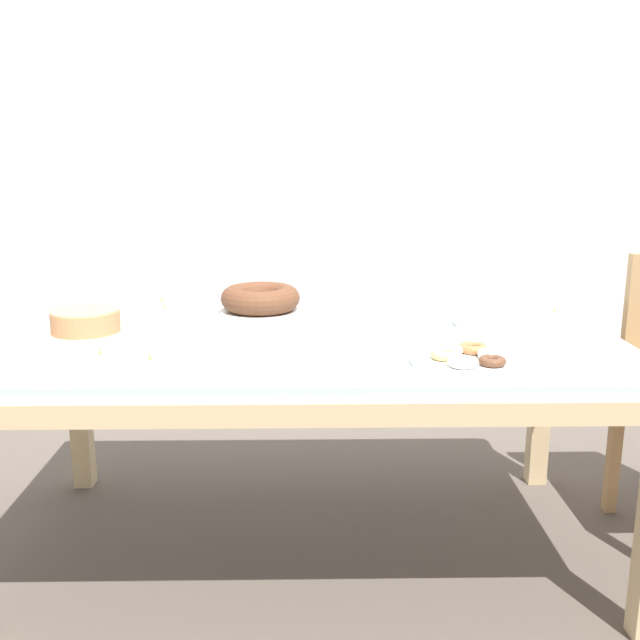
{
  "coord_description": "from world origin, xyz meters",
  "views": [
    {
      "loc": [
        -0.01,
        -2.12,
        1.26
      ],
      "look_at": [
        0.03,
        -0.06,
        0.78
      ],
      "focal_mm": 40.0,
      "sensor_mm": 36.0,
      "label": 1
    }
  ],
  "objects_px": {
    "cake_golden_bundt": "(260,300)",
    "tealight_left_edge": "(100,356)",
    "tealight_right_edge": "(162,303)",
    "cake_chocolate_round": "(85,324)",
    "tealight_near_front": "(554,314)",
    "plate_stack": "(488,320)",
    "tealight_centre": "(150,362)",
    "pastry_platter": "(468,359)",
    "tealight_near_cakes": "(165,310)"
  },
  "relations": [
    {
      "from": "tealight_centre",
      "to": "cake_chocolate_round",
      "type": "bearing_deg",
      "value": 129.8
    },
    {
      "from": "cake_chocolate_round",
      "to": "tealight_centre",
      "type": "height_order",
      "value": "cake_chocolate_round"
    },
    {
      "from": "tealight_centre",
      "to": "cake_golden_bundt",
      "type": "bearing_deg",
      "value": 68.11
    },
    {
      "from": "pastry_platter",
      "to": "plate_stack",
      "type": "bearing_deg",
      "value": 69.91
    },
    {
      "from": "tealight_right_edge",
      "to": "tealight_left_edge",
      "type": "xyz_separation_m",
      "value": [
        -0.03,
        -0.7,
        0.0
      ]
    },
    {
      "from": "cake_chocolate_round",
      "to": "tealight_left_edge",
      "type": "bearing_deg",
      "value": -65.8
    },
    {
      "from": "tealight_near_front",
      "to": "tealight_near_cakes",
      "type": "bearing_deg",
      "value": 176.5
    },
    {
      "from": "pastry_platter",
      "to": "tealight_near_cakes",
      "type": "distance_m",
      "value": 1.12
    },
    {
      "from": "cake_chocolate_round",
      "to": "plate_stack",
      "type": "height_order",
      "value": "cake_chocolate_round"
    },
    {
      "from": "cake_golden_bundt",
      "to": "plate_stack",
      "type": "xyz_separation_m",
      "value": [
        0.75,
        -0.19,
        -0.03
      ]
    },
    {
      "from": "pastry_platter",
      "to": "tealight_left_edge",
      "type": "relative_size",
      "value": 7.54
    },
    {
      "from": "pastry_platter",
      "to": "tealight_right_edge",
      "type": "distance_m",
      "value": 1.22
    },
    {
      "from": "plate_stack",
      "to": "tealight_right_edge",
      "type": "xyz_separation_m",
      "value": [
        -1.12,
        0.33,
        -0.01
      ]
    },
    {
      "from": "tealight_left_edge",
      "to": "cake_golden_bundt",
      "type": "bearing_deg",
      "value": 55.21
    },
    {
      "from": "cake_chocolate_round",
      "to": "tealight_left_edge",
      "type": "distance_m",
      "value": 0.29
    },
    {
      "from": "tealight_near_front",
      "to": "tealight_centre",
      "type": "height_order",
      "value": "same"
    },
    {
      "from": "cake_golden_bundt",
      "to": "tealight_left_edge",
      "type": "height_order",
      "value": "cake_golden_bundt"
    },
    {
      "from": "tealight_right_edge",
      "to": "tealight_near_cakes",
      "type": "height_order",
      "value": "same"
    },
    {
      "from": "pastry_platter",
      "to": "tealight_near_front",
      "type": "bearing_deg",
      "value": 53.0
    },
    {
      "from": "tealight_left_edge",
      "to": "tealight_centre",
      "type": "bearing_deg",
      "value": -20.12
    },
    {
      "from": "pastry_platter",
      "to": "tealight_left_edge",
      "type": "height_order",
      "value": "pastry_platter"
    },
    {
      "from": "cake_chocolate_round",
      "to": "tealight_near_cakes",
      "type": "xyz_separation_m",
      "value": [
        0.18,
        0.32,
        -0.03
      ]
    },
    {
      "from": "plate_stack",
      "to": "tealight_right_edge",
      "type": "distance_m",
      "value": 1.16
    },
    {
      "from": "tealight_right_edge",
      "to": "tealight_near_front",
      "type": "xyz_separation_m",
      "value": [
        1.38,
        -0.2,
        0.0
      ]
    },
    {
      "from": "cake_golden_bundt",
      "to": "tealight_near_cakes",
      "type": "bearing_deg",
      "value": 177.92
    },
    {
      "from": "tealight_near_front",
      "to": "tealight_centre",
      "type": "relative_size",
      "value": 1.0
    },
    {
      "from": "cake_golden_bundt",
      "to": "tealight_near_cakes",
      "type": "relative_size",
      "value": 7.05
    },
    {
      "from": "cake_golden_bundt",
      "to": "tealight_centre",
      "type": "distance_m",
      "value": 0.67
    },
    {
      "from": "tealight_left_edge",
      "to": "tealight_near_front",
      "type": "xyz_separation_m",
      "value": [
        1.4,
        0.5,
        0.0
      ]
    },
    {
      "from": "tealight_right_edge",
      "to": "tealight_centre",
      "type": "height_order",
      "value": "same"
    },
    {
      "from": "pastry_platter",
      "to": "tealight_centre",
      "type": "height_order",
      "value": "pastry_platter"
    },
    {
      "from": "cake_chocolate_round",
      "to": "tealight_centre",
      "type": "xyz_separation_m",
      "value": [
        0.26,
        -0.32,
        -0.03
      ]
    },
    {
      "from": "tealight_left_edge",
      "to": "tealight_centre",
      "type": "relative_size",
      "value": 1.0
    },
    {
      "from": "pastry_platter",
      "to": "tealight_near_cakes",
      "type": "bearing_deg",
      "value": 145.49
    },
    {
      "from": "tealight_right_edge",
      "to": "tealight_near_front",
      "type": "relative_size",
      "value": 1.0
    },
    {
      "from": "tealight_near_cakes",
      "to": "tealight_left_edge",
      "type": "height_order",
      "value": "same"
    },
    {
      "from": "plate_stack",
      "to": "tealight_right_edge",
      "type": "bearing_deg",
      "value": 163.67
    },
    {
      "from": "cake_golden_bundt",
      "to": "tealight_left_edge",
      "type": "xyz_separation_m",
      "value": [
        -0.4,
        -0.57,
        -0.04
      ]
    },
    {
      "from": "tealight_near_cakes",
      "to": "tealight_left_edge",
      "type": "distance_m",
      "value": 0.58
    },
    {
      "from": "pastry_platter",
      "to": "tealight_near_front",
      "type": "xyz_separation_m",
      "value": [
        0.42,
        0.55,
        -0.0
      ]
    },
    {
      "from": "plate_stack",
      "to": "tealight_right_edge",
      "type": "relative_size",
      "value": 5.25
    },
    {
      "from": "tealight_left_edge",
      "to": "tealight_right_edge",
      "type": "bearing_deg",
      "value": 87.92
    },
    {
      "from": "cake_chocolate_round",
      "to": "tealight_near_front",
      "type": "bearing_deg",
      "value": 8.82
    },
    {
      "from": "plate_stack",
      "to": "tealight_right_edge",
      "type": "height_order",
      "value": "plate_stack"
    },
    {
      "from": "plate_stack",
      "to": "tealight_near_cakes",
      "type": "xyz_separation_m",
      "value": [
        -1.08,
        0.21,
        -0.01
      ]
    },
    {
      "from": "cake_chocolate_round",
      "to": "tealight_near_cakes",
      "type": "height_order",
      "value": "cake_chocolate_round"
    },
    {
      "from": "tealight_right_edge",
      "to": "cake_chocolate_round",
      "type": "bearing_deg",
      "value": -108.11
    },
    {
      "from": "tealight_near_cakes",
      "to": "tealight_centre",
      "type": "relative_size",
      "value": 1.0
    },
    {
      "from": "cake_golden_bundt",
      "to": "cake_chocolate_round",
      "type": "bearing_deg",
      "value": -149.22
    },
    {
      "from": "pastry_platter",
      "to": "tealight_centre",
      "type": "bearing_deg",
      "value": 179.93
    }
  ]
}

